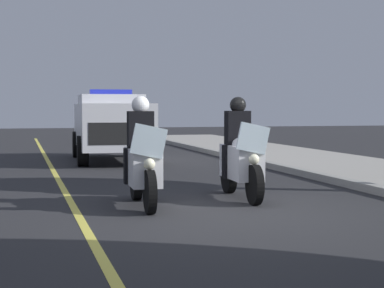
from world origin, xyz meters
name	(u,v)px	position (x,y,z in m)	size (l,w,h in m)	color
ground_plane	(227,213)	(0.00, 0.00, 0.00)	(80.00, 80.00, 0.00)	#28282B
lane_stripe_center	(80,219)	(0.00, -2.12, 0.00)	(48.00, 0.12, 0.01)	#E0D14C
police_motorcycle_lead_left	(142,161)	(-0.95, -1.07, 0.70)	(2.14, 0.59, 1.72)	black
police_motorcycle_lead_right	(241,157)	(-1.37, 0.69, 0.70)	(2.14, 0.59, 1.72)	black
police_suv	(111,124)	(-9.65, -0.35, 1.07)	(4.98, 2.25, 2.05)	silver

